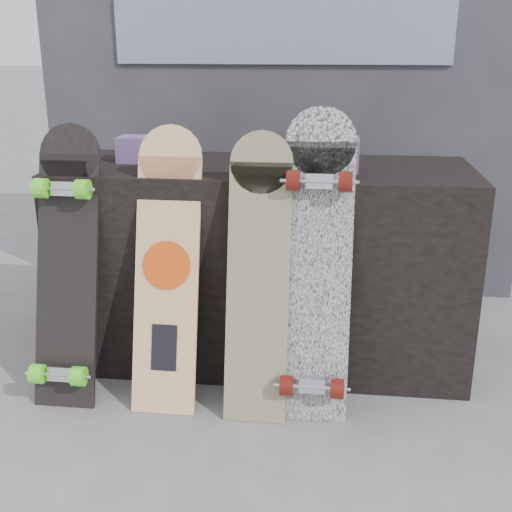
# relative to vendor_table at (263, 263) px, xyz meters

# --- Properties ---
(ground) EXTENTS (60.00, 60.00, 0.00)m
(ground) POSITION_rel_vendor_table_xyz_m (0.00, -0.50, -0.40)
(ground) COLOR slate
(ground) RESTS_ON ground
(vendor_table) EXTENTS (1.60, 0.60, 0.80)m
(vendor_table) POSITION_rel_vendor_table_xyz_m (0.00, 0.00, 0.00)
(vendor_table) COLOR black
(vendor_table) RESTS_ON ground
(booth) EXTENTS (2.40, 0.22, 2.20)m
(booth) POSITION_rel_vendor_table_xyz_m (0.00, 0.85, 0.70)
(booth) COLOR #343439
(booth) RESTS_ON ground
(merch_box_purple) EXTENTS (0.18, 0.12, 0.10)m
(merch_box_purple) POSITION_rel_vendor_table_xyz_m (-0.49, 0.03, 0.45)
(merch_box_purple) COLOR #463A78
(merch_box_purple) RESTS_ON vendor_table
(merch_box_small) EXTENTS (0.14, 0.14, 0.12)m
(merch_box_small) POSITION_rel_vendor_table_xyz_m (0.29, -0.06, 0.46)
(merch_box_small) COLOR #463A78
(merch_box_small) RESTS_ON vendor_table
(merch_box_flat) EXTENTS (0.22, 0.10, 0.06)m
(merch_box_flat) POSITION_rel_vendor_table_xyz_m (0.08, 0.18, 0.43)
(merch_box_flat) COLOR #D1B78C
(merch_box_flat) RESTS_ON vendor_table
(longboard_geisha) EXTENTS (0.23, 0.31, 0.98)m
(longboard_geisha) POSITION_rel_vendor_table_xyz_m (-0.30, -0.36, 0.12)
(longboard_geisha) COLOR beige
(longboard_geisha) RESTS_ON ground
(longboard_celtic) EXTENTS (0.22, 0.26, 0.98)m
(longboard_celtic) POSITION_rel_vendor_table_xyz_m (0.03, -0.39, 0.12)
(longboard_celtic) COLOR beige
(longboard_celtic) RESTS_ON ground
(longboard_cascadia) EXTENTS (0.24, 0.33, 1.06)m
(longboard_cascadia) POSITION_rel_vendor_table_xyz_m (0.22, -0.37, 0.14)
(longboard_cascadia) COLOR white
(longboard_cascadia) RESTS_ON ground
(skateboard_dark) EXTENTS (0.22, 0.36, 0.99)m
(skateboard_dark) POSITION_rel_vendor_table_xyz_m (-0.67, -0.37, 0.11)
(skateboard_dark) COLOR black
(skateboard_dark) RESTS_ON ground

